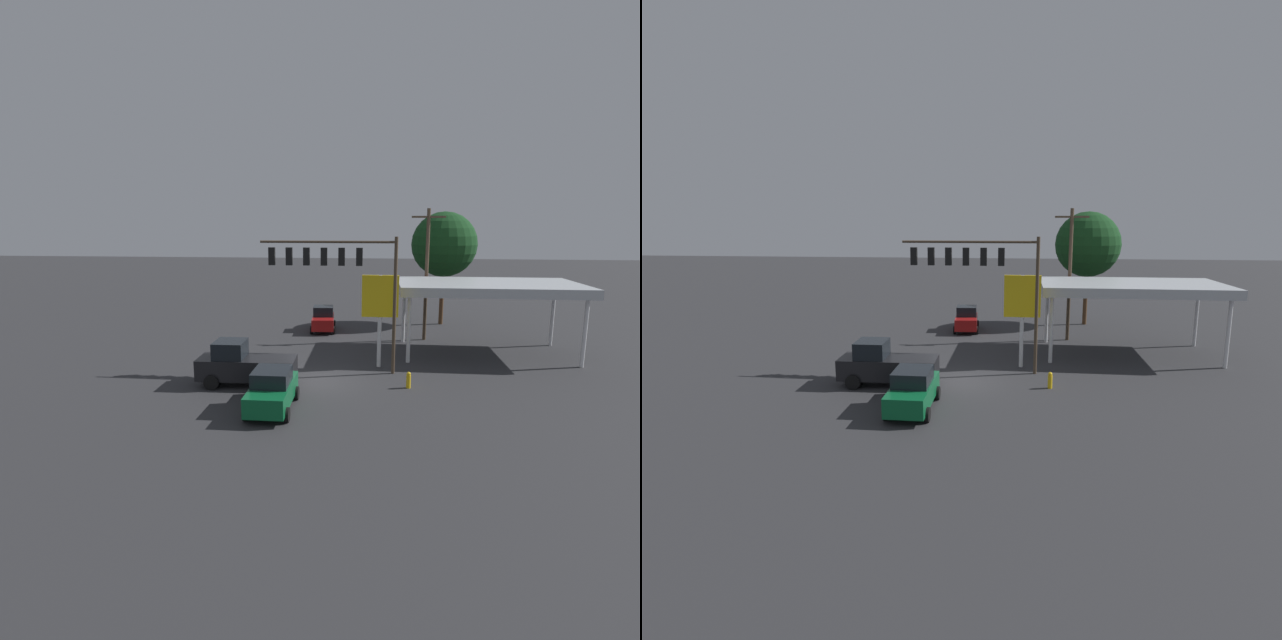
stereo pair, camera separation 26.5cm
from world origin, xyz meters
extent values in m
plane|color=#2D2D30|center=(0.00, 0.00, 0.00)|extent=(200.00, 200.00, 0.00)
cylinder|color=#473828|center=(-4.24, -1.98, 3.91)|extent=(0.20, 0.20, 7.82)
cylinder|color=#473828|center=(-0.42, -1.98, 7.52)|extent=(7.65, 0.14, 0.14)
cube|color=black|center=(-2.22, -1.98, 6.70)|extent=(0.36, 0.28, 1.00)
sphere|color=#FF4141|center=(-2.22, -2.16, 7.00)|extent=(0.22, 0.22, 0.22)
sphere|color=#392305|center=(-2.22, -2.16, 6.70)|extent=(0.22, 0.22, 0.22)
sphere|color=black|center=(-2.22, -2.16, 6.40)|extent=(0.22, 0.22, 0.22)
cube|color=black|center=(-1.22, -1.98, 6.70)|extent=(0.36, 0.28, 1.00)
sphere|color=#FF4141|center=(-1.22, -2.16, 7.00)|extent=(0.22, 0.22, 0.22)
sphere|color=#392305|center=(-1.22, -2.16, 6.70)|extent=(0.22, 0.22, 0.22)
sphere|color=black|center=(-1.22, -2.16, 6.40)|extent=(0.22, 0.22, 0.22)
cube|color=black|center=(-0.23, -1.98, 6.70)|extent=(0.36, 0.28, 1.00)
sphere|color=#FF4141|center=(-0.23, -2.16, 7.00)|extent=(0.22, 0.22, 0.22)
sphere|color=#392305|center=(-0.23, -2.16, 6.70)|extent=(0.22, 0.22, 0.22)
sphere|color=black|center=(-0.23, -2.16, 6.40)|extent=(0.22, 0.22, 0.22)
cube|color=black|center=(0.77, -1.98, 6.70)|extent=(0.36, 0.28, 1.00)
sphere|color=#FF4141|center=(0.77, -2.16, 7.00)|extent=(0.22, 0.22, 0.22)
sphere|color=#392305|center=(0.77, -2.16, 6.70)|extent=(0.22, 0.22, 0.22)
sphere|color=black|center=(0.77, -2.16, 6.40)|extent=(0.22, 0.22, 0.22)
cube|color=black|center=(1.76, -1.98, 6.70)|extent=(0.36, 0.28, 1.00)
sphere|color=#FF4141|center=(1.76, -2.16, 7.00)|extent=(0.22, 0.22, 0.22)
sphere|color=#392305|center=(1.76, -2.16, 6.70)|extent=(0.22, 0.22, 0.22)
sphere|color=black|center=(1.76, -2.16, 6.40)|extent=(0.22, 0.22, 0.22)
cube|color=black|center=(2.75, -1.98, 6.70)|extent=(0.36, 0.28, 1.00)
sphere|color=#FF4141|center=(2.75, -2.16, 7.00)|extent=(0.22, 0.22, 0.22)
sphere|color=#392305|center=(2.75, -2.16, 6.70)|extent=(0.22, 0.22, 0.22)
sphere|color=black|center=(2.75, -2.16, 6.40)|extent=(0.22, 0.22, 0.22)
cylinder|color=#473828|center=(-6.87, -10.87, 4.80)|extent=(0.26, 0.26, 9.60)
cube|color=#473828|center=(-6.87, -10.87, 9.00)|extent=(2.40, 0.14, 0.14)
cube|color=#B2B7BC|center=(-10.44, -7.21, 4.47)|extent=(11.57, 6.72, 0.60)
cube|color=red|center=(-10.44, -10.59, 4.47)|extent=(11.57, 0.06, 0.36)
cylinder|color=silver|center=(-15.62, -9.97, 2.08)|extent=(0.24, 0.24, 4.17)
cylinder|color=silver|center=(-5.26, -9.97, 2.08)|extent=(0.24, 0.24, 4.17)
cylinder|color=silver|center=(-15.62, -4.45, 2.08)|extent=(0.24, 0.24, 4.17)
cylinder|color=silver|center=(-5.26, -4.45, 2.08)|extent=(0.24, 0.24, 4.17)
cylinder|color=silver|center=(-3.44, -3.30, 2.78)|extent=(0.24, 0.24, 5.56)
cube|color=yellow|center=(-3.44, -3.30, 4.32)|extent=(2.16, 0.24, 2.48)
cube|color=black|center=(-3.44, -3.43, 4.32)|extent=(1.51, 0.04, 0.87)
cube|color=black|center=(3.61, 0.91, 0.95)|extent=(5.25, 2.14, 1.10)
cube|color=black|center=(4.51, 0.93, 1.95)|extent=(1.65, 1.88, 0.90)
cylinder|color=black|center=(5.27, 1.97, 0.40)|extent=(0.81, 0.24, 0.80)
cylinder|color=black|center=(5.33, -0.07, 0.40)|extent=(0.81, 0.24, 0.80)
cylinder|color=black|center=(1.89, 1.88, 0.40)|extent=(0.81, 0.24, 0.80)
cylinder|color=black|center=(1.95, -0.16, 0.40)|extent=(0.81, 0.24, 0.80)
cube|color=maroon|center=(0.94, -13.19, 0.76)|extent=(1.94, 3.90, 0.90)
cube|color=black|center=(0.96, -13.49, 1.59)|extent=(1.67, 1.80, 0.76)
cylinder|color=black|center=(-0.01, -12.02, 0.31)|extent=(0.26, 0.63, 0.62)
cylinder|color=black|center=(1.72, -11.90, 0.31)|extent=(0.26, 0.63, 0.62)
cylinder|color=black|center=(0.15, -14.48, 0.31)|extent=(0.26, 0.63, 0.62)
cylinder|color=black|center=(1.89, -14.37, 0.31)|extent=(0.26, 0.63, 0.62)
cube|color=#0C592D|center=(1.56, 4.37, 0.78)|extent=(1.82, 4.41, 0.90)
cube|color=black|center=(1.56, 4.37, 1.58)|extent=(1.67, 2.01, 0.70)
cylinder|color=black|center=(0.63, 5.79, 0.33)|extent=(0.22, 0.66, 0.66)
cylinder|color=black|center=(2.47, 5.80, 0.33)|extent=(0.22, 0.66, 0.66)
cylinder|color=black|center=(0.64, 2.93, 0.33)|extent=(0.22, 0.66, 0.66)
cylinder|color=black|center=(2.48, 2.94, 0.33)|extent=(0.22, 0.66, 0.66)
cylinder|color=#4C331E|center=(-8.87, -17.06, 2.46)|extent=(0.36, 0.36, 4.91)
sphere|color=#143D19|center=(-8.87, -17.06, 6.82)|extent=(5.44, 5.44, 5.44)
cylinder|color=gold|center=(-4.96, 0.57, 0.35)|extent=(0.24, 0.24, 0.70)
sphere|color=gold|center=(-4.96, 0.57, 0.77)|extent=(0.22, 0.22, 0.22)
camera|label=1|loc=(-3.00, 26.07, 8.52)|focal=28.00mm
camera|label=2|loc=(-3.27, 26.05, 8.52)|focal=28.00mm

